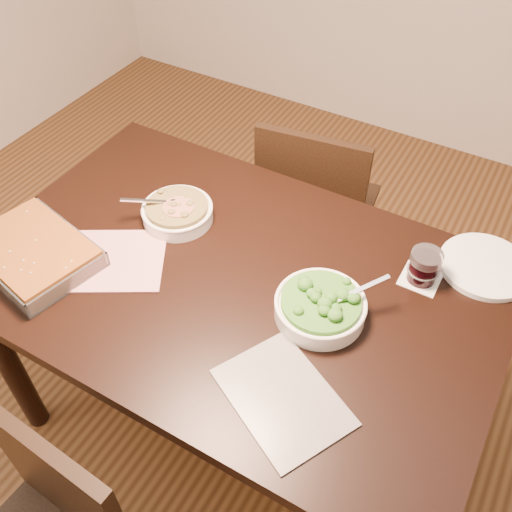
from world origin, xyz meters
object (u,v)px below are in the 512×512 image
wine_tumbler (424,266)px  dinner_plate (485,266)px  table (235,299)px  chair_far (315,205)px  stew_bowl (177,212)px  broccoli_bowl (320,306)px  baking_dish (33,253)px

wine_tumbler → dinner_plate: 0.19m
table → chair_far: size_ratio=1.67×
table → chair_far: (-0.06, 0.67, -0.19)m
chair_far → table: bearing=87.2°
stew_bowl → broccoli_bowl: 0.53m
table → wine_tumbler: 0.52m
table → baking_dish: bearing=-156.2°
chair_far → wine_tumbler: bearing=130.8°
baking_dish → chair_far: bearing=76.4°
baking_dish → dinner_plate: size_ratio=1.58×
wine_tumbler → broccoli_bowl: bearing=-126.9°
wine_tumbler → chair_far: 0.74m
dinner_plate → chair_far: chair_far is taller
baking_dish → wine_tumbler: size_ratio=4.16×
stew_bowl → table: bearing=-23.1°
broccoli_bowl → chair_far: bearing=115.1°
stew_bowl → wine_tumbler: bearing=10.3°
broccoli_bowl → dinner_plate: size_ratio=0.94×
stew_bowl → baking_dish: bearing=-126.0°
table → wine_tumbler: size_ratio=15.14×
broccoli_bowl → baking_dish: (-0.75, -0.22, -0.00)m
broccoli_bowl → wine_tumbler: bearing=53.1°
baking_dish → table: bearing=36.3°
wine_tumbler → chair_far: bearing=138.9°
broccoli_bowl → baking_dish: broccoli_bowl is taller
wine_tumbler → chair_far: wine_tumbler is taller
chair_far → stew_bowl: bearing=62.5°
baking_dish → wine_tumbler: wine_tumbler is taller
stew_bowl → chair_far: bearing=70.5°
table → broccoli_bowl: (0.25, -0.00, 0.13)m
baking_dish → chair_far: chair_far is taller
wine_tumbler → stew_bowl: bearing=-169.7°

